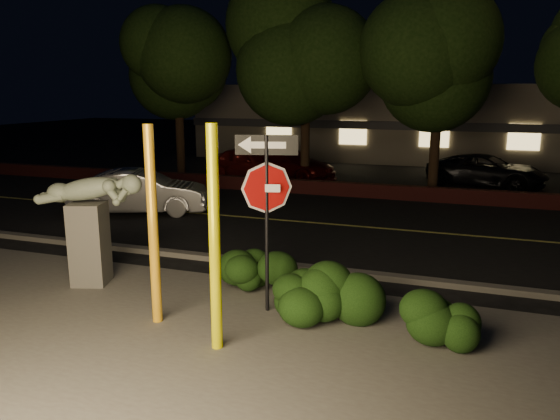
# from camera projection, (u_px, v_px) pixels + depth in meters

# --- Properties ---
(ground) EXTENTS (90.00, 90.00, 0.00)m
(ground) POSITION_uv_depth(u_px,v_px,m) (348.00, 204.00, 18.24)
(ground) COLOR black
(ground) RESTS_ON ground
(patio) EXTENTS (14.00, 6.00, 0.02)m
(patio) POSITION_uv_depth(u_px,v_px,m) (189.00, 346.00, 8.10)
(patio) COLOR #4C4944
(patio) RESTS_ON ground
(road) EXTENTS (80.00, 8.00, 0.01)m
(road) POSITION_uv_depth(u_px,v_px,m) (326.00, 224.00, 15.47)
(road) COLOR black
(road) RESTS_ON ground
(lane_marking) EXTENTS (80.00, 0.12, 0.00)m
(lane_marking) POSITION_uv_depth(u_px,v_px,m) (326.00, 224.00, 15.47)
(lane_marking) COLOR #B2AC47
(lane_marking) RESTS_ON road
(curb) EXTENTS (80.00, 0.25, 0.12)m
(curb) POSITION_uv_depth(u_px,v_px,m) (277.00, 265.00, 11.68)
(curb) COLOR #4C4944
(curb) RESTS_ON ground
(brick_wall) EXTENTS (40.00, 0.35, 0.50)m
(brick_wall) POSITION_uv_depth(u_px,v_px,m) (357.00, 190.00, 19.38)
(brick_wall) COLOR #4D1918
(brick_wall) RESTS_ON ground
(parking_lot) EXTENTS (40.00, 12.00, 0.01)m
(parking_lot) POSITION_uv_depth(u_px,v_px,m) (382.00, 174.00, 24.68)
(parking_lot) COLOR black
(parking_lot) RESTS_ON ground
(building) EXTENTS (22.00, 10.20, 4.00)m
(building) POSITION_uv_depth(u_px,v_px,m) (405.00, 120.00, 31.61)
(building) COLOR #655C50
(building) RESTS_ON ground
(tree_far_a) EXTENTS (4.60, 4.60, 7.43)m
(tree_far_a) POSITION_uv_depth(u_px,v_px,m) (177.00, 50.00, 22.44)
(tree_far_a) COLOR black
(tree_far_a) RESTS_ON ground
(tree_far_b) EXTENTS (5.20, 5.20, 8.41)m
(tree_far_b) POSITION_uv_depth(u_px,v_px,m) (306.00, 27.00, 20.69)
(tree_far_b) COLOR black
(tree_far_b) RESTS_ON ground
(tree_far_c) EXTENTS (4.80, 4.80, 7.84)m
(tree_far_c) POSITION_uv_depth(u_px,v_px,m) (442.00, 32.00, 18.79)
(tree_far_c) COLOR black
(tree_far_c) RESTS_ON ground
(yellow_pole_left) EXTENTS (0.16, 0.16, 3.23)m
(yellow_pole_left) POSITION_uv_depth(u_px,v_px,m) (153.00, 227.00, 8.61)
(yellow_pole_left) COLOR yellow
(yellow_pole_left) RESTS_ON ground
(yellow_pole_right) EXTENTS (0.16, 0.16, 3.30)m
(yellow_pole_right) POSITION_uv_depth(u_px,v_px,m) (215.00, 241.00, 7.69)
(yellow_pole_right) COLOR #FFF907
(yellow_pole_right) RESTS_ON ground
(signpost) EXTENTS (1.00, 0.28, 3.02)m
(signpost) POSITION_uv_depth(u_px,v_px,m) (267.00, 188.00, 8.93)
(signpost) COLOR black
(signpost) RESTS_ON ground
(sculpture) EXTENTS (2.02, 1.11, 2.18)m
(sculpture) POSITION_uv_depth(u_px,v_px,m) (90.00, 217.00, 10.43)
(sculpture) COLOR #4C4944
(sculpture) RESTS_ON ground
(hedge_center) EXTENTS (1.82, 1.03, 0.90)m
(hedge_center) POSITION_uv_depth(u_px,v_px,m) (257.00, 268.00, 10.26)
(hedge_center) COLOR black
(hedge_center) RESTS_ON ground
(hedge_right) EXTENTS (1.91, 1.44, 1.11)m
(hedge_right) POSITION_uv_depth(u_px,v_px,m) (322.00, 291.00, 8.80)
(hedge_right) COLOR black
(hedge_right) RESTS_ON ground
(hedge_far_right) EXTENTS (1.41, 1.03, 0.89)m
(hedge_far_right) POSITION_uv_depth(u_px,v_px,m) (445.00, 316.00, 8.09)
(hedge_far_right) COLOR black
(hedge_far_right) RESTS_ON ground
(silver_sedan) EXTENTS (4.34, 2.90, 1.35)m
(silver_sedan) POSITION_uv_depth(u_px,v_px,m) (140.00, 192.00, 16.66)
(silver_sedan) COLOR silver
(silver_sedan) RESTS_ON ground
(parked_car_red) EXTENTS (4.11, 2.43, 1.31)m
(parked_car_red) POSITION_uv_depth(u_px,v_px,m) (249.00, 163.00, 23.41)
(parked_car_red) COLOR maroon
(parked_car_red) RESTS_ON ground
(parked_car_darkred) EXTENTS (4.87, 3.16, 1.31)m
(parked_car_darkred) POSITION_uv_depth(u_px,v_px,m) (286.00, 164.00, 23.11)
(parked_car_darkred) COLOR #400706
(parked_car_darkred) RESTS_ON ground
(parked_car_dark) EXTENTS (4.83, 3.01, 1.24)m
(parked_car_dark) POSITION_uv_depth(u_px,v_px,m) (486.00, 171.00, 21.44)
(parked_car_dark) COLOR black
(parked_car_dark) RESTS_ON ground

